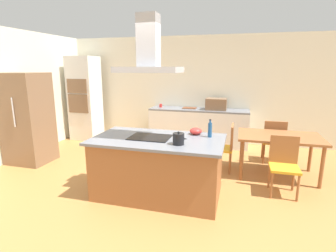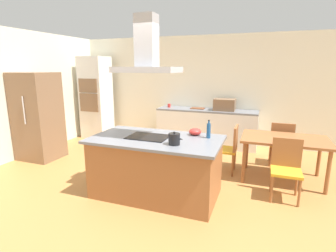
{
  "view_description": "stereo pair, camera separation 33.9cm",
  "coord_description": "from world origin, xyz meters",
  "px_view_note": "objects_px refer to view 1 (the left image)",
  "views": [
    {
      "loc": [
        1.13,
        -3.55,
        1.93
      ],
      "look_at": [
        0.04,
        0.4,
        1.0
      ],
      "focal_mm": 27.98,
      "sensor_mm": 36.0,
      "label": 1
    },
    {
      "loc": [
        1.45,
        -3.45,
        1.93
      ],
      "look_at": [
        0.04,
        0.4,
        1.0
      ],
      "focal_mm": 27.98,
      "sensor_mm": 36.0,
      "label": 2
    }
  ],
  "objects_px": {
    "olive_oil_bottle": "(210,130)",
    "mixing_bowl": "(196,131)",
    "tea_kettle": "(179,139)",
    "refrigerator": "(28,119)",
    "dining_table": "(279,140)",
    "chair_at_left_end": "(226,145)",
    "range_hood": "(149,54)",
    "cooktop": "(150,137)",
    "countertop_microwave": "(216,104)",
    "chair_facing_back_wall": "(274,139)",
    "coffee_mug_red": "(161,106)",
    "cutting_board": "(189,108)",
    "wall_oven_stack": "(85,98)",
    "chair_facing_island": "(284,161)"
  },
  "relations": [
    {
      "from": "mixing_bowl",
      "to": "coffee_mug_red",
      "type": "distance_m",
      "value": 2.86
    },
    {
      "from": "mixing_bowl",
      "to": "range_hood",
      "type": "distance_m",
      "value": 1.36
    },
    {
      "from": "tea_kettle",
      "to": "olive_oil_bottle",
      "type": "distance_m",
      "value": 0.62
    },
    {
      "from": "dining_table",
      "to": "chair_at_left_end",
      "type": "bearing_deg",
      "value": 180.0
    },
    {
      "from": "cutting_board",
      "to": "chair_facing_back_wall",
      "type": "relative_size",
      "value": 0.38
    },
    {
      "from": "chair_facing_back_wall",
      "to": "dining_table",
      "type": "bearing_deg",
      "value": -90.0
    },
    {
      "from": "cooktop",
      "to": "dining_table",
      "type": "bearing_deg",
      "value": 32.58
    },
    {
      "from": "countertop_microwave",
      "to": "cutting_board",
      "type": "height_order",
      "value": "countertop_microwave"
    },
    {
      "from": "tea_kettle",
      "to": "dining_table",
      "type": "bearing_deg",
      "value": 45.18
    },
    {
      "from": "cooktop",
      "to": "dining_table",
      "type": "xyz_separation_m",
      "value": [
        1.97,
        1.26,
        -0.24
      ]
    },
    {
      "from": "olive_oil_bottle",
      "to": "mixing_bowl",
      "type": "xyz_separation_m",
      "value": [
        -0.23,
        0.1,
        -0.06
      ]
    },
    {
      "from": "refrigerator",
      "to": "chair_facing_island",
      "type": "bearing_deg",
      "value": -1.14
    },
    {
      "from": "mixing_bowl",
      "to": "cooktop",
      "type": "bearing_deg",
      "value": -149.47
    },
    {
      "from": "coffee_mug_red",
      "to": "dining_table",
      "type": "relative_size",
      "value": 0.06
    },
    {
      "from": "refrigerator",
      "to": "cooktop",
      "type": "bearing_deg",
      "value": -13.56
    },
    {
      "from": "range_hood",
      "to": "refrigerator",
      "type": "bearing_deg",
      "value": 166.44
    },
    {
      "from": "chair_at_left_end",
      "to": "countertop_microwave",
      "type": "bearing_deg",
      "value": 101.95
    },
    {
      "from": "tea_kettle",
      "to": "olive_oil_bottle",
      "type": "height_order",
      "value": "olive_oil_bottle"
    },
    {
      "from": "coffee_mug_red",
      "to": "range_hood",
      "type": "xyz_separation_m",
      "value": [
        0.72,
        -2.9,
        1.16
      ]
    },
    {
      "from": "cooktop",
      "to": "mixing_bowl",
      "type": "xyz_separation_m",
      "value": [
        0.63,
        0.37,
        0.05
      ]
    },
    {
      "from": "tea_kettle",
      "to": "dining_table",
      "type": "height_order",
      "value": "tea_kettle"
    },
    {
      "from": "tea_kettle",
      "to": "countertop_microwave",
      "type": "xyz_separation_m",
      "value": [
        0.22,
        3.11,
        0.06
      ]
    },
    {
      "from": "countertop_microwave",
      "to": "wall_oven_stack",
      "type": "relative_size",
      "value": 0.23
    },
    {
      "from": "coffee_mug_red",
      "to": "olive_oil_bottle",
      "type": "bearing_deg",
      "value": -59.16
    },
    {
      "from": "dining_table",
      "to": "coffee_mug_red",
      "type": "bearing_deg",
      "value": 148.6
    },
    {
      "from": "cooktop",
      "to": "tea_kettle",
      "type": "distance_m",
      "value": 0.55
    },
    {
      "from": "cutting_board",
      "to": "wall_oven_stack",
      "type": "height_order",
      "value": "wall_oven_stack"
    },
    {
      "from": "cooktop",
      "to": "cutting_board",
      "type": "relative_size",
      "value": 1.76
    },
    {
      "from": "refrigerator",
      "to": "dining_table",
      "type": "distance_m",
      "value": 4.86
    },
    {
      "from": "cooktop",
      "to": "mixing_bowl",
      "type": "height_order",
      "value": "mixing_bowl"
    },
    {
      "from": "tea_kettle",
      "to": "refrigerator",
      "type": "height_order",
      "value": "refrigerator"
    },
    {
      "from": "mixing_bowl",
      "to": "range_hood",
      "type": "relative_size",
      "value": 0.21
    },
    {
      "from": "countertop_microwave",
      "to": "wall_oven_stack",
      "type": "xyz_separation_m",
      "value": [
        -3.49,
        -0.23,
        0.06
      ]
    },
    {
      "from": "wall_oven_stack",
      "to": "chair_facing_back_wall",
      "type": "bearing_deg",
      "value": -8.66
    },
    {
      "from": "olive_oil_bottle",
      "to": "chair_facing_island",
      "type": "xyz_separation_m",
      "value": [
        1.12,
        0.33,
        -0.51
      ]
    },
    {
      "from": "cooktop",
      "to": "chair_at_left_end",
      "type": "relative_size",
      "value": 0.67
    },
    {
      "from": "wall_oven_stack",
      "to": "chair_at_left_end",
      "type": "distance_m",
      "value": 4.12
    },
    {
      "from": "cooktop",
      "to": "chair_at_left_end",
      "type": "distance_m",
      "value": 1.69
    },
    {
      "from": "cooktop",
      "to": "tea_kettle",
      "type": "bearing_deg",
      "value": -25.1
    },
    {
      "from": "cooktop",
      "to": "countertop_microwave",
      "type": "bearing_deg",
      "value": 76.14
    },
    {
      "from": "countertop_microwave",
      "to": "cutting_board",
      "type": "relative_size",
      "value": 1.47
    },
    {
      "from": "chair_at_left_end",
      "to": "range_hood",
      "type": "bearing_deg",
      "value": -129.94
    },
    {
      "from": "cooktop",
      "to": "refrigerator",
      "type": "height_order",
      "value": "refrigerator"
    },
    {
      "from": "olive_oil_bottle",
      "to": "chair_facing_back_wall",
      "type": "height_order",
      "value": "olive_oil_bottle"
    },
    {
      "from": "cutting_board",
      "to": "chair_at_left_end",
      "type": "xyz_separation_m",
      "value": [
        1.02,
        -1.67,
        -0.4
      ]
    },
    {
      "from": "countertop_microwave",
      "to": "coffee_mug_red",
      "type": "bearing_deg",
      "value": 179.31
    },
    {
      "from": "olive_oil_bottle",
      "to": "cutting_board",
      "type": "distance_m",
      "value": 2.79
    },
    {
      "from": "coffee_mug_red",
      "to": "range_hood",
      "type": "bearing_deg",
      "value": -76.12
    },
    {
      "from": "wall_oven_stack",
      "to": "chair_at_left_end",
      "type": "bearing_deg",
      "value": -19.92
    },
    {
      "from": "cooktop",
      "to": "range_hood",
      "type": "bearing_deg",
      "value": 0.0
    }
  ]
}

